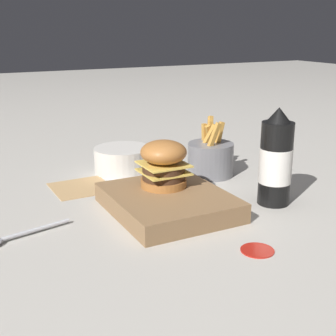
{
  "coord_description": "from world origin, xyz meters",
  "views": [
    {
      "loc": [
        0.7,
        -0.41,
        0.35
      ],
      "look_at": [
        -0.05,
        -0.02,
        0.09
      ],
      "focal_mm": 50.0,
      "sensor_mm": 36.0,
      "label": 1
    }
  ],
  "objects_px": {
    "fries_basket": "(211,158)",
    "burger": "(164,163)",
    "serving_board": "(168,202)",
    "ketchup_bottle": "(276,161)",
    "side_bowl": "(122,159)"
  },
  "relations": [
    {
      "from": "fries_basket",
      "to": "burger",
      "type": "bearing_deg",
      "value": -58.0
    },
    {
      "from": "serving_board",
      "to": "ketchup_bottle",
      "type": "bearing_deg",
      "value": 73.88
    },
    {
      "from": "ketchup_bottle",
      "to": "fries_basket",
      "type": "distance_m",
      "value": 0.22
    },
    {
      "from": "burger",
      "to": "fries_basket",
      "type": "relative_size",
      "value": 0.67
    },
    {
      "from": "side_bowl",
      "to": "burger",
      "type": "bearing_deg",
      "value": -1.52
    },
    {
      "from": "serving_board",
      "to": "fries_basket",
      "type": "bearing_deg",
      "value": 128.49
    },
    {
      "from": "serving_board",
      "to": "ketchup_bottle",
      "type": "relative_size",
      "value": 1.25
    },
    {
      "from": "serving_board",
      "to": "side_bowl",
      "type": "bearing_deg",
      "value": 176.43
    },
    {
      "from": "serving_board",
      "to": "side_bowl",
      "type": "xyz_separation_m",
      "value": [
        -0.28,
        0.02,
        0.01
      ]
    },
    {
      "from": "side_bowl",
      "to": "ketchup_bottle",
      "type": "bearing_deg",
      "value": 29.59
    },
    {
      "from": "fries_basket",
      "to": "side_bowl",
      "type": "distance_m",
      "value": 0.21
    },
    {
      "from": "serving_board",
      "to": "ketchup_bottle",
      "type": "xyz_separation_m",
      "value": [
        0.06,
        0.21,
        0.07
      ]
    },
    {
      "from": "serving_board",
      "to": "burger",
      "type": "distance_m",
      "value": 0.08
    },
    {
      "from": "serving_board",
      "to": "fries_basket",
      "type": "xyz_separation_m",
      "value": [
        -0.15,
        0.19,
        0.02
      ]
    },
    {
      "from": "burger",
      "to": "side_bowl",
      "type": "distance_m",
      "value": 0.24
    }
  ]
}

